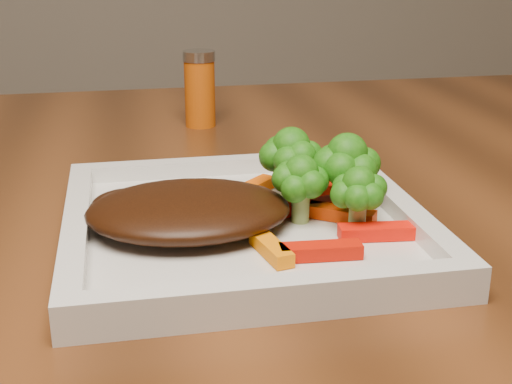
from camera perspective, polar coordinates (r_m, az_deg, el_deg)
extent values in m
cube|color=silver|center=(0.56, -1.01, -3.08)|extent=(0.27, 0.27, 0.01)
ellipsoid|color=#321507|center=(0.54, -5.42, -1.43)|extent=(0.16, 0.13, 0.03)
cube|color=red|center=(0.49, 5.20, -4.72)|extent=(0.06, 0.02, 0.01)
cube|color=#F61104|center=(0.53, 9.74, -3.15)|extent=(0.06, 0.02, 0.01)
cube|color=orange|center=(0.50, 1.22, -4.54)|extent=(0.02, 0.05, 0.01)
cube|color=red|center=(0.62, 7.23, 0.53)|extent=(0.06, 0.03, 0.01)
cube|color=#FF5904|center=(0.61, -0.28, 0.29)|extent=(0.05, 0.05, 0.01)
cube|color=#F93C04|center=(0.56, 6.82, -1.75)|extent=(0.05, 0.04, 0.01)
cube|color=red|center=(0.57, 3.44, -1.23)|extent=(0.06, 0.02, 0.01)
cylinder|color=#BE4E0A|center=(0.88, -4.52, 8.23)|extent=(0.05, 0.05, 0.09)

